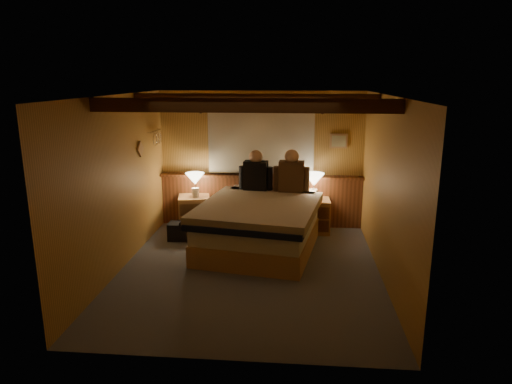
# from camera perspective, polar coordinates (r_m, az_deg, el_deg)

# --- Properties ---
(floor) EXTENTS (4.20, 4.20, 0.00)m
(floor) POSITION_cam_1_polar(r_m,az_deg,el_deg) (6.48, -0.83, -9.75)
(floor) COLOR #585C68
(floor) RESTS_ON ground
(ceiling) EXTENTS (4.20, 4.20, 0.00)m
(ceiling) POSITION_cam_1_polar(r_m,az_deg,el_deg) (5.92, -0.92, 11.99)
(ceiling) COLOR #DFA853
(ceiling) RESTS_ON wall_back
(wall_back) EXTENTS (3.60, 0.00, 3.60)m
(wall_back) POSITION_cam_1_polar(r_m,az_deg,el_deg) (8.14, 0.65, 4.08)
(wall_back) COLOR #C29145
(wall_back) RESTS_ON floor
(wall_left) EXTENTS (0.00, 4.20, 4.20)m
(wall_left) POSITION_cam_1_polar(r_m,az_deg,el_deg) (6.52, -16.82, 0.93)
(wall_left) COLOR #C29145
(wall_left) RESTS_ON floor
(wall_right) EXTENTS (0.00, 4.20, 4.20)m
(wall_right) POSITION_cam_1_polar(r_m,az_deg,el_deg) (6.17, 15.99, 0.26)
(wall_right) COLOR #C29145
(wall_right) RESTS_ON floor
(wall_front) EXTENTS (3.60, 0.00, 3.60)m
(wall_front) POSITION_cam_1_polar(r_m,az_deg,el_deg) (4.09, -3.91, -6.26)
(wall_front) COLOR #C29145
(wall_front) RESTS_ON floor
(wainscot) EXTENTS (3.60, 0.23, 0.94)m
(wainscot) POSITION_cam_1_polar(r_m,az_deg,el_deg) (8.23, 0.60, -0.90)
(wainscot) COLOR brown
(wainscot) RESTS_ON wall_back
(curtain_window) EXTENTS (2.18, 0.09, 1.11)m
(curtain_window) POSITION_cam_1_polar(r_m,az_deg,el_deg) (8.02, 0.61, 6.26)
(curtain_window) COLOR #3F220F
(curtain_window) RESTS_ON wall_back
(ceiling_beams) EXTENTS (3.60, 1.65, 0.16)m
(ceiling_beams) POSITION_cam_1_polar(r_m,az_deg,el_deg) (6.08, -0.77, 11.19)
(ceiling_beams) COLOR #3F220F
(ceiling_beams) RESTS_ON ceiling
(coat_rail) EXTENTS (0.05, 0.55, 0.24)m
(coat_rail) POSITION_cam_1_polar(r_m,az_deg,el_deg) (7.88, -12.31, 6.87)
(coat_rail) COLOR silver
(coat_rail) RESTS_ON wall_left
(framed_print) EXTENTS (0.30, 0.04, 0.25)m
(framed_print) POSITION_cam_1_polar(r_m,az_deg,el_deg) (8.07, 10.30, 6.29)
(framed_print) COLOR tan
(framed_print) RESTS_ON wall_back
(bed) EXTENTS (2.03, 2.46, 0.75)m
(bed) POSITION_cam_1_polar(r_m,az_deg,el_deg) (7.15, 0.58, -4.04)
(bed) COLOR tan
(bed) RESTS_ON floor
(nightstand_left) EXTENTS (0.63, 0.59, 0.59)m
(nightstand_left) POSITION_cam_1_polar(r_m,az_deg,el_deg) (8.16, -7.70, -2.54)
(nightstand_left) COLOR tan
(nightstand_left) RESTS_ON floor
(nightstand_right) EXTENTS (0.55, 0.50, 0.58)m
(nightstand_right) POSITION_cam_1_polar(r_m,az_deg,el_deg) (7.98, 7.25, -2.95)
(nightstand_right) COLOR tan
(nightstand_right) RESTS_ON floor
(lamp_left) EXTENTS (0.33, 0.33, 0.43)m
(lamp_left) POSITION_cam_1_polar(r_m,az_deg,el_deg) (7.96, -7.63, 1.47)
(lamp_left) COLOR silver
(lamp_left) RESTS_ON nightstand_left
(lamp_right) EXTENTS (0.35, 0.35, 0.45)m
(lamp_right) POSITION_cam_1_polar(r_m,az_deg,el_deg) (7.85, 7.26, 1.37)
(lamp_right) COLOR silver
(lamp_right) RESTS_ON nightstand_right
(person_left) EXTENTS (0.58, 0.27, 0.71)m
(person_left) POSITION_cam_1_polar(r_m,az_deg,el_deg) (7.76, -0.03, 2.32)
(person_left) COLOR black
(person_left) RESTS_ON bed
(person_right) EXTENTS (0.61, 0.26, 0.74)m
(person_right) POSITION_cam_1_polar(r_m,az_deg,el_deg) (7.66, 4.45, 2.23)
(person_right) COLOR #462E1C
(person_right) RESTS_ON bed
(duffel_bag) EXTENTS (0.49, 0.30, 0.35)m
(duffel_bag) POSITION_cam_1_polar(r_m,az_deg,el_deg) (7.68, -9.06, -4.81)
(duffel_bag) COLOR black
(duffel_bag) RESTS_ON floor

